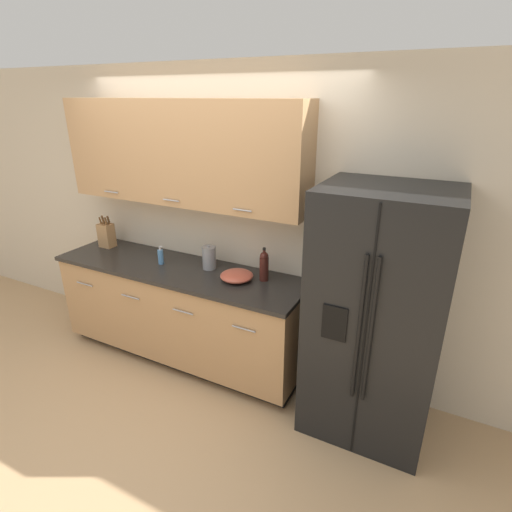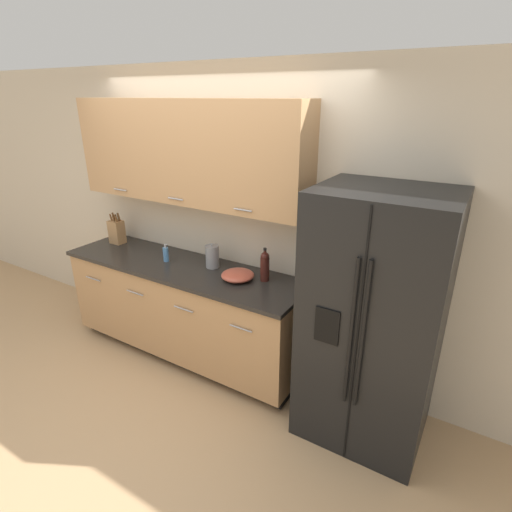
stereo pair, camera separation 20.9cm
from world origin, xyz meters
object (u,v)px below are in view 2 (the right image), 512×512
Objects in this scene: refrigerator at (373,321)px; soap_dispenser at (166,254)px; knife_block at (117,231)px; mixing_bowl at (238,275)px; steel_canister at (212,256)px; wine_bottle at (265,266)px.

soap_dispenser is at bearing 178.73° from refrigerator.
refrigerator is 2.69m from knife_block.
soap_dispenser reaches higher than mixing_bowl.
soap_dispenser is at bearing -165.83° from steel_canister.
wine_bottle is 0.99m from soap_dispenser.
steel_canister reaches higher than soap_dispenser.
wine_bottle reaches higher than mixing_bowl.
steel_canister is (-0.53, -0.00, -0.03)m from wine_bottle.
steel_canister is (0.45, 0.11, 0.03)m from soap_dispenser.
knife_block is at bearing 176.81° from refrigerator.
steel_canister is 0.35m from mixing_bowl.
wine_bottle reaches higher than steel_canister.
wine_bottle is 1.30× the size of steel_canister.
wine_bottle is at bearing 0.21° from steel_canister.
refrigerator is 6.43× the size of wine_bottle.
wine_bottle is at bearing 6.68° from soap_dispenser.
refrigerator is 1.92m from soap_dispenser.
refrigerator is at bearing -1.27° from soap_dispenser.
steel_canister is (-1.47, 0.15, 0.11)m from refrigerator.
knife_block is 1.18× the size of mixing_bowl.
steel_canister is (1.21, 0.01, -0.02)m from knife_block.
soap_dispenser is 0.46m from steel_canister.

